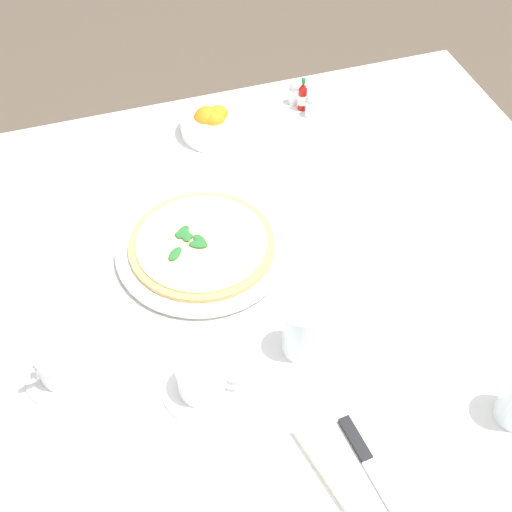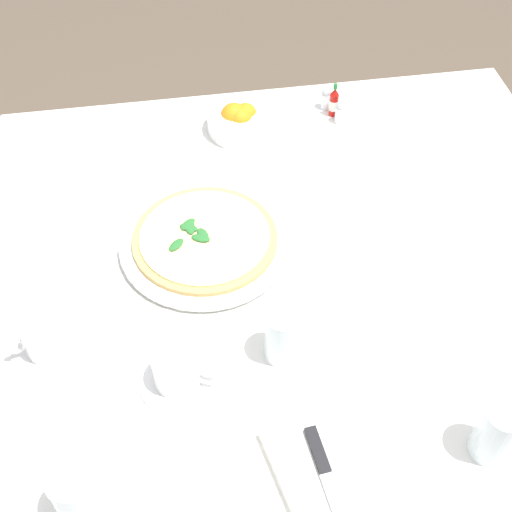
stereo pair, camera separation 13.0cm
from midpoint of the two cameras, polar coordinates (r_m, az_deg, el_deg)
The scene contains 15 objects.
ground_plane at distance 1.94m, azimuth 5.00°, elevation -16.54°, with size 8.00×8.00×0.00m, color brown.
dining_table at distance 1.39m, azimuth 6.71°, elevation -5.43°, with size 1.20×1.20×0.76m.
pizza_plate at distance 1.33m, azimuth -1.40°, elevation 0.94°, with size 0.33×0.33×0.02m.
pizza at distance 1.32m, azimuth -1.44°, elevation 1.35°, with size 0.28×0.28×0.02m.
coffee_cup_back_corner at distance 1.20m, azimuth -13.80°, elevation -6.88°, with size 0.13×0.13×0.06m.
coffee_cup_near_left at distance 1.13m, azimuth -3.18°, elevation -9.57°, with size 0.13×0.13×0.07m.
water_glass_right_edge at distance 1.04m, azimuth -10.73°, elevation -19.05°, with size 0.07×0.07×0.11m.
water_glass_left_edge at distance 1.14m, azimuth 22.28°, elevation -13.50°, with size 0.07×0.07×0.11m.
water_glass_far_left at distance 1.16m, azimuth 5.53°, elevation -6.77°, with size 0.06×0.06×0.11m.
napkin_folded at distance 1.08m, azimuth 9.46°, elevation -18.14°, with size 0.24×0.17×0.02m.
dinner_knife at distance 1.07m, azimuth 9.62°, elevation -17.97°, with size 0.20×0.04×0.01m.
citrus_bowl at distance 1.59m, azimuth 1.07°, elevation 10.94°, with size 0.15×0.15×0.07m.
hot_sauce_bottle at distance 1.64m, azimuth 8.69°, elevation 12.21°, with size 0.02×0.02×0.08m.
salt_shaker at distance 1.63m, azimuth 9.25°, elevation 11.39°, with size 0.03×0.03×0.06m.
pepper_shaker at distance 1.67m, azimuth 8.06°, elevation 12.50°, with size 0.03×0.03×0.06m.
Camera 2 is at (0.79, -0.23, 1.75)m, focal length 48.98 mm.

